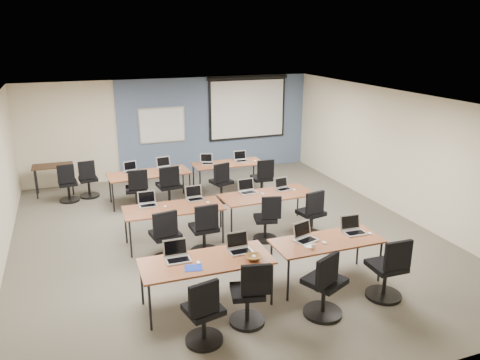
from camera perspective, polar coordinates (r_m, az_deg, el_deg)
name	(u,v)px	position (r m, az deg, el deg)	size (l,w,h in m)	color
floor	(225,236)	(9.40, -1.79, -6.85)	(8.00, 9.00, 0.02)	#6B6354
ceiling	(224,100)	(8.63, -1.96, 9.67)	(8.00, 9.00, 0.02)	white
wall_back	(172,128)	(13.14, -8.24, 6.33)	(8.00, 0.04, 2.70)	beige
wall_front	(363,287)	(5.19, 14.74, -12.47)	(8.00, 0.04, 2.70)	beige
wall_right	(397,153)	(10.83, 18.62, 3.14)	(0.04, 9.00, 2.70)	beige
blue_accent_panel	(216,125)	(13.43, -2.97, 6.73)	(5.50, 0.04, 2.70)	#3D5977
whiteboard	(162,125)	(12.99, -9.48, 6.59)	(1.28, 0.03, 0.98)	silver
projector_screen	(248,105)	(13.59, 0.95, 9.18)	(2.40, 0.10, 1.82)	black
training_table_front_left	(206,263)	(6.92, -4.13, -10.05)	(1.92, 0.80, 0.73)	#A36941
training_table_front_right	(327,243)	(7.64, 10.53, -7.55)	(1.77, 0.74, 0.73)	brown
training_table_mid_left	(174,210)	(8.93, -8.10, -3.59)	(1.86, 0.78, 0.73)	brown
training_table_mid_right	(267,196)	(9.56, 3.31, -1.99)	(1.90, 0.79, 0.73)	brown
training_table_back_left	(149,175)	(11.18, -11.02, 0.65)	(1.89, 0.79, 0.73)	#965731
training_table_back_right	(228,165)	(11.79, -1.47, 1.86)	(1.77, 0.74, 0.73)	brown
laptop_0	(177,255)	(6.95, -7.68, -9.05)	(0.36, 0.31, 0.27)	#B5B5B5
mouse_0	(198,262)	(6.83, -5.10, -9.98)	(0.06, 0.09, 0.03)	white
task_chair_0	(204,317)	(6.27, -4.43, -16.32)	(0.50, 0.50, 0.98)	black
laptop_1	(239,247)	(7.14, -0.10, -8.13)	(0.35, 0.30, 0.27)	silver
mouse_1	(254,256)	(6.99, 1.68, -9.21)	(0.06, 0.10, 0.04)	white
task_chair_1	(249,298)	(6.62, 1.16, -14.24)	(0.51, 0.51, 0.99)	black
laptop_2	(305,236)	(7.56, 7.90, -6.76)	(0.36, 0.30, 0.27)	silver
mouse_2	(324,243)	(7.51, 10.24, -7.52)	(0.06, 0.10, 0.04)	white
task_chair_2	(324,290)	(6.87, 10.25, -13.02)	(0.61, 0.57, 1.04)	black
laptop_3	(353,229)	(7.97, 13.63, -5.77)	(0.36, 0.30, 0.27)	#AAAAB7
mouse_3	(370,233)	(8.00, 15.59, -6.28)	(0.06, 0.09, 0.03)	white
task_chair_3	(388,274)	(7.51, 17.60, -10.82)	(0.55, 0.55, 1.03)	black
laptop_4	(148,202)	(9.09, -11.21, -2.67)	(0.34, 0.29, 0.26)	silver
mouse_4	(165,206)	(8.97, -9.12, -3.18)	(0.06, 0.09, 0.03)	white
task_chair_4	(166,240)	(8.33, -9.05, -7.28)	(0.53, 0.53, 1.01)	black
laptop_5	(195,196)	(9.29, -5.54, -1.96)	(0.33, 0.28, 0.25)	silver
mouse_5	(208,202)	(9.08, -3.93, -2.73)	(0.06, 0.10, 0.03)	white
task_chair_5	(205,233)	(8.54, -4.32, -6.47)	(0.52, 0.52, 1.00)	black
laptop_6	(247,189)	(9.63, 0.91, -1.14)	(0.35, 0.30, 0.27)	#B6B6B9
mouse_6	(263,194)	(9.55, 2.78, -1.66)	(0.06, 0.09, 0.03)	white
task_chair_6	(267,222)	(9.06, 3.29, -5.16)	(0.46, 0.46, 0.95)	black
laptop_7	(283,187)	(9.85, 5.23, -0.80)	(0.31, 0.26, 0.24)	#ABABB7
mouse_7	(294,190)	(9.84, 6.63, -1.17)	(0.06, 0.09, 0.03)	white
task_chair_7	(312,217)	(9.32, 8.72, -4.53)	(0.51, 0.51, 0.99)	black
laptop_8	(131,169)	(11.32, -13.18, 1.26)	(0.31, 0.27, 0.24)	#A4A3AF
mouse_8	(137,173)	(11.14, -12.43, 0.79)	(0.06, 0.10, 0.03)	white
task_chair_8	(137,193)	(10.77, -12.43, -1.62)	(0.53, 0.53, 1.00)	black
laptop_9	(164,165)	(11.48, -9.22, 1.76)	(0.35, 0.29, 0.26)	#B3B3B7
mouse_9	(179,168)	(11.40, -7.43, 1.46)	(0.06, 0.09, 0.03)	white
task_chair_9	(169,190)	(10.80, -8.61, -1.27)	(0.56, 0.56, 1.04)	black
laptop_10	(207,161)	(11.76, -4.01, 2.31)	(0.31, 0.27, 0.24)	#B9B8C2
mouse_10	(224,164)	(11.65, -1.96, 1.96)	(0.06, 0.09, 0.03)	white
task_chair_10	(221,185)	(11.10, -2.28, -0.67)	(0.51, 0.50, 0.98)	black
laptop_11	(241,159)	(11.96, 0.13, 2.64)	(0.33, 0.28, 0.25)	#B4B4C1
mouse_11	(255,161)	(11.96, 1.84, 2.37)	(0.06, 0.10, 0.03)	white
task_chair_11	(263,182)	(11.37, 2.76, -0.21)	(0.51, 0.51, 0.99)	black
blue_mousepad	(193,268)	(6.71, -5.70, -10.61)	(0.25, 0.21, 0.01)	#172FA2
snack_bowl	(253,257)	(6.91, 1.64, -9.38)	(0.27, 0.27, 0.07)	brown
snack_plate	(309,246)	(7.39, 8.40, -7.91)	(0.18, 0.18, 0.01)	white
coffee_cup	(313,246)	(7.29, 8.91, -8.01)	(0.06, 0.06, 0.06)	silver
utility_table	(53,169)	(12.42, -21.86, 1.28)	(0.95, 0.53, 0.75)	#352317
spare_chair_a	(88,182)	(11.96, -18.00, -0.25)	(0.47, 0.47, 0.96)	black
spare_chair_b	(68,186)	(11.81, -20.24, -0.72)	(0.47, 0.47, 0.95)	black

